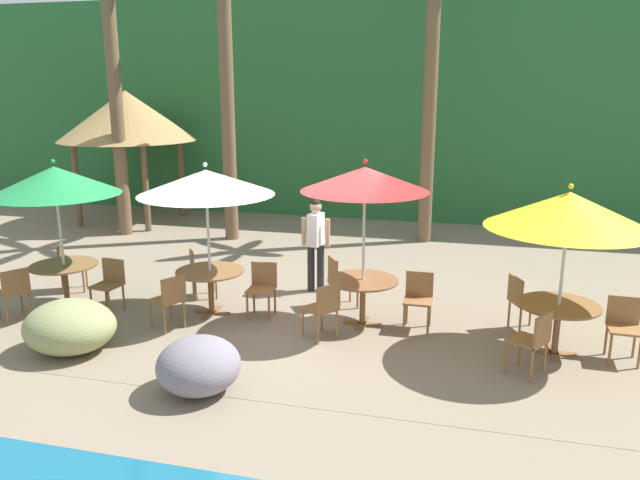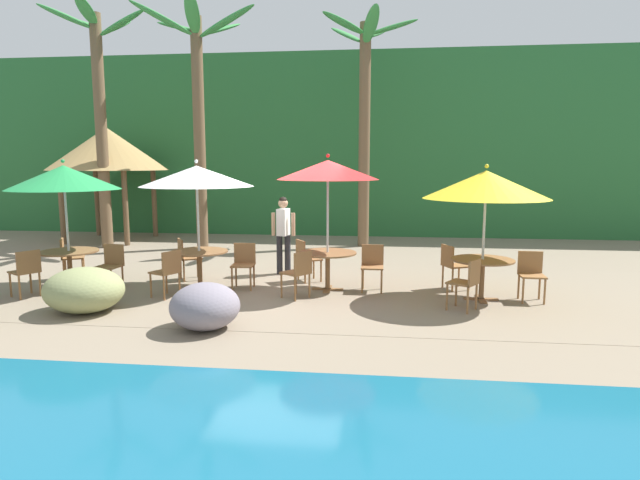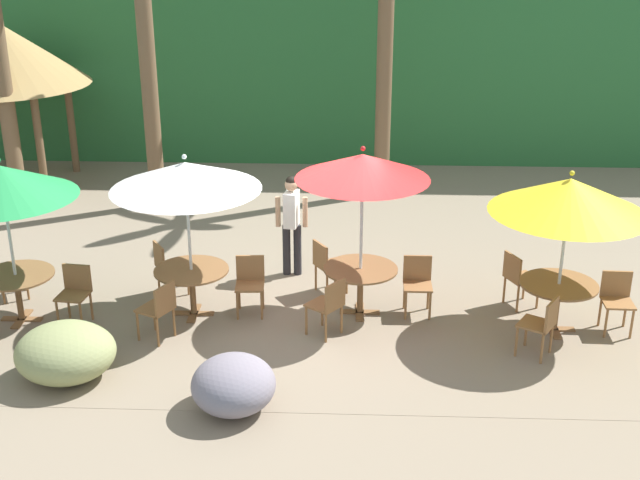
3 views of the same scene
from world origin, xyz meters
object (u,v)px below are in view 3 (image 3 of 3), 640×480
at_px(chair_yellow_inland, 518,276).
at_px(chair_green_seaward, 75,290).
at_px(chair_yellow_seaward, 617,297).
at_px(dining_table_white, 192,277).
at_px(chair_green_inland, 5,268).
at_px(chair_yellow_left, 542,323).
at_px(chair_red_seaward, 417,280).
at_px(chair_red_left, 329,303).
at_px(chair_white_inland, 167,264).
at_px(dining_table_red, 360,276).
at_px(umbrella_white, 185,176).
at_px(umbrella_red, 363,167).
at_px(umbrella_yellow, 569,196).
at_px(waiter_in_white, 292,218).
at_px(dining_table_yellow, 558,291).
at_px(umbrella_green, 1,182).
at_px(chair_white_left, 160,307).
at_px(dining_table_green, 17,282).
at_px(chair_red_inland, 326,263).
at_px(chair_white_seaward, 250,280).

bearing_deg(chair_yellow_inland, chair_green_seaward, -173.34).
bearing_deg(chair_yellow_seaward, dining_table_white, 178.02).
xyz_separation_m(chair_green_inland, chair_yellow_left, (7.89, -1.48, 0.00)).
xyz_separation_m(chair_red_seaward, chair_red_left, (-1.29, -0.82, 0.00)).
relative_size(chair_white_inland, dining_table_red, 0.79).
xyz_separation_m(umbrella_white, dining_table_white, (-0.00, 0.00, -1.56)).
xyz_separation_m(chair_green_inland, umbrella_red, (5.46, -0.28, 1.78)).
height_order(umbrella_yellow, waiter_in_white, umbrella_yellow).
bearing_deg(chair_red_seaward, chair_red_left, -147.51).
bearing_deg(dining_table_yellow, chair_yellow_inland, 120.27).
height_order(chair_yellow_seaward, waiter_in_white, waiter_in_white).
xyz_separation_m(umbrella_green, chair_red_left, (4.55, -0.30, -1.63)).
xyz_separation_m(chair_green_seaward, chair_white_left, (1.35, -0.50, 0.00)).
height_order(chair_white_left, dining_table_red, chair_white_left).
height_order(umbrella_green, dining_table_green, umbrella_green).
distance_m(dining_table_green, umbrella_yellow, 7.92).
xyz_separation_m(umbrella_white, umbrella_yellow, (5.28, -0.28, -0.12)).
xyz_separation_m(chair_green_seaward, chair_red_seaward, (4.99, 0.54, 0.00)).
bearing_deg(umbrella_red, chair_yellow_seaward, -5.61).
bearing_deg(dining_table_yellow, dining_table_red, 171.41).
height_order(umbrella_green, chair_white_inland, umbrella_green).
bearing_deg(chair_red_inland, umbrella_red, -51.87).
bearing_deg(chair_red_inland, chair_red_seaward, -22.89).
distance_m(chair_green_inland, chair_white_seaward, 3.83).
height_order(chair_white_left, umbrella_red, umbrella_red).
bearing_deg(chair_red_seaward, dining_table_yellow, -14.76).
height_order(umbrella_yellow, chair_yellow_left, umbrella_yellow).
bearing_deg(chair_white_left, dining_table_yellow, 5.33).
bearing_deg(dining_table_yellow, chair_white_left, -174.67).
height_order(umbrella_red, umbrella_yellow, umbrella_red).
bearing_deg(dining_table_red, umbrella_yellow, -8.59).
relative_size(chair_white_inland, dining_table_yellow, 0.79).
xyz_separation_m(dining_table_green, chair_white_seaward, (3.35, 0.43, -0.10)).
distance_m(dining_table_red, umbrella_yellow, 3.17).
relative_size(chair_green_seaward, chair_white_inland, 1.00).
relative_size(umbrella_green, chair_red_inland, 2.86).
height_order(chair_green_inland, umbrella_red, umbrella_red).
relative_size(chair_yellow_seaward, chair_yellow_left, 1.00).
relative_size(chair_white_left, umbrella_red, 0.34).
bearing_deg(umbrella_white, umbrella_yellow, -3.00).
xyz_separation_m(umbrella_green, dining_table_green, (0.00, 0.00, -1.53)).
bearing_deg(chair_red_left, dining_table_red, 58.90).
height_order(chair_white_inland, chair_red_inland, same).
relative_size(chair_white_left, chair_yellow_left, 1.00).
height_order(chair_white_inland, waiter_in_white, waiter_in_white).
height_order(chair_green_inland, dining_table_yellow, chair_green_inland).
bearing_deg(umbrella_red, dining_table_yellow, -8.59).
bearing_deg(chair_white_seaward, chair_red_left, -31.11).
xyz_separation_m(chair_green_seaward, waiter_in_white, (3.02, 1.83, 0.47)).
height_order(chair_green_seaward, dining_table_white, chair_green_seaward).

